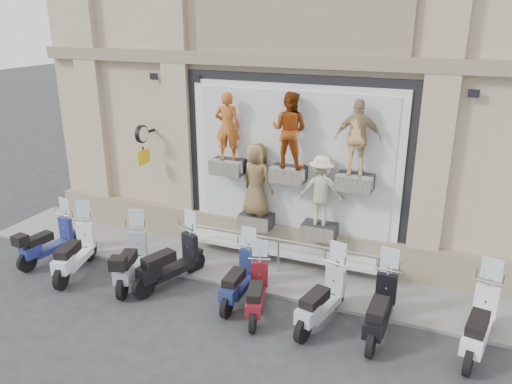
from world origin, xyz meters
TOP-DOWN VIEW (x-y plane):
  - ground at (0.00, 0.00)m, footprint 90.00×90.00m
  - sidewalk at (0.00, 2.10)m, footprint 16.00×2.20m
  - building at (0.00, 7.00)m, footprint 14.00×8.60m
  - shop_vitrine at (0.07, 2.74)m, footprint 5.60×0.83m
  - guard_rail at (0.00, 2.00)m, footprint 5.06×0.10m
  - clock_sign_bracket at (-3.90, 2.47)m, footprint 0.10×0.80m
  - scooter_a at (-5.50, 0.48)m, footprint 0.75×1.86m
  - scooter_b at (-4.42, 0.20)m, footprint 1.07×2.06m
  - scooter_c at (-2.95, 0.35)m, footprint 1.14×2.00m
  - scooter_d at (-2.08, 0.61)m, footprint 1.21×2.08m
  - scooter_e at (-0.38, 0.60)m, footprint 0.60×1.83m
  - scooter_f at (0.16, 0.29)m, footprint 0.96×1.79m
  - scooter_g at (1.47, 0.44)m, footprint 0.96×1.99m
  - scooter_h at (2.59, 0.52)m, footprint 0.61×1.94m
  - scooter_i at (4.31, 0.70)m, footprint 0.90×2.05m

SIDE VIEW (x-z plane):
  - ground at x=0.00m, z-range 0.00..0.00m
  - sidewalk at x=0.00m, z-range 0.00..0.08m
  - guard_rail at x=0.00m, z-range 0.00..0.93m
  - scooter_f at x=0.16m, z-range 0.00..1.40m
  - scooter_e at x=-0.38m, z-range 0.00..1.47m
  - scooter_a at x=-5.50m, z-range 0.00..1.47m
  - scooter_g at x=1.47m, z-range 0.00..1.55m
  - scooter_c at x=-2.95m, z-range 0.00..1.56m
  - scooter_h at x=2.59m, z-range 0.00..1.56m
  - scooter_b at x=-4.42m, z-range 0.00..1.60m
  - scooter_i at x=4.31m, z-range 0.00..1.61m
  - scooter_d at x=-2.08m, z-range 0.00..1.63m
  - shop_vitrine at x=0.07m, z-range 0.25..4.55m
  - clock_sign_bracket at x=-3.90m, z-range 2.29..3.31m
  - building at x=0.00m, z-range 0.00..12.00m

